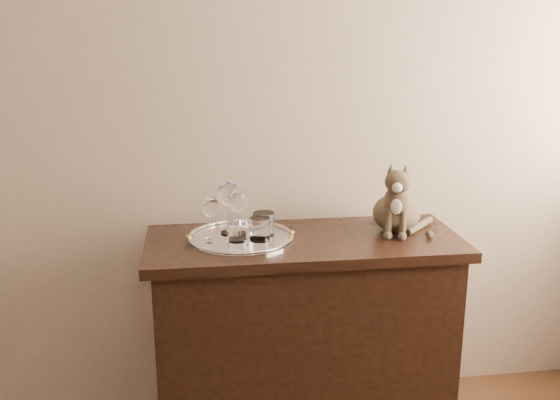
% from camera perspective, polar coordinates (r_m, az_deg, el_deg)
% --- Properties ---
extents(wall_back, '(4.00, 0.10, 2.70)m').
position_cam_1_polar(wall_back, '(2.55, -12.48, 8.92)').
color(wall_back, tan).
rests_on(wall_back, ground).
extents(sideboard, '(1.20, 0.50, 0.85)m').
position_cam_1_polar(sideboard, '(2.55, 2.12, -12.59)').
color(sideboard, black).
rests_on(sideboard, ground).
extents(tray, '(0.40, 0.40, 0.01)m').
position_cam_1_polar(tray, '(2.37, -3.59, -3.56)').
color(tray, white).
rests_on(tray, sideboard).
extents(wine_glass_b, '(0.08, 0.08, 0.21)m').
position_cam_1_polar(wine_glass_b, '(2.39, -4.72, -0.66)').
color(wine_glass_b, silver).
rests_on(wine_glass_b, tray).
extents(wine_glass_c, '(0.06, 0.06, 0.17)m').
position_cam_1_polar(wine_glass_c, '(2.32, -6.34, -1.68)').
color(wine_glass_c, silver).
rests_on(wine_glass_c, tray).
extents(wine_glass_d, '(0.07, 0.07, 0.19)m').
position_cam_1_polar(wine_glass_d, '(2.34, -3.85, -1.26)').
color(wine_glass_d, white).
rests_on(wine_glass_d, tray).
extents(tumbler_a, '(0.08, 0.08, 0.09)m').
position_cam_1_polar(tumbler_a, '(2.32, -1.86, -2.66)').
color(tumbler_a, white).
rests_on(tumbler_a, tray).
extents(tumbler_b, '(0.08, 0.08, 0.09)m').
position_cam_1_polar(tumbler_b, '(2.27, -3.89, -3.10)').
color(tumbler_b, white).
rests_on(tumbler_b, tray).
extents(tumbler_c, '(0.08, 0.08, 0.09)m').
position_cam_1_polar(tumbler_c, '(2.37, -1.52, -2.23)').
color(tumbler_c, silver).
rests_on(tumbler_c, tray).
extents(cat, '(0.36, 0.35, 0.29)m').
position_cam_1_polar(cat, '(2.48, 10.67, 0.43)').
color(cat, '#4E3A2E').
rests_on(cat, sideboard).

